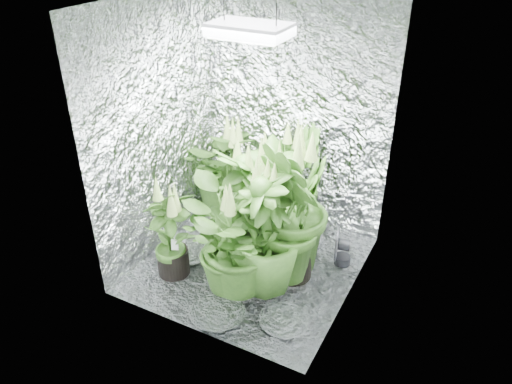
{
  "coord_description": "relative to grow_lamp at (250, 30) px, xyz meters",
  "views": [
    {
      "loc": [
        1.49,
        -2.78,
        2.51
      ],
      "look_at": [
        0.04,
        0.0,
        0.68
      ],
      "focal_mm": 35.0,
      "sensor_mm": 36.0,
      "label": 1
    }
  ],
  "objects": [
    {
      "name": "plant_b",
      "position": [
        0.01,
        0.36,
        -1.38
      ],
      "size": [
        0.66,
        0.66,
        0.99
      ],
      "rotation": [
        0.0,
        0.0,
        0.63
      ],
      "color": "black",
      "rests_on": "ground"
    },
    {
      "name": "walls",
      "position": [
        0.0,
        0.0,
        -0.83
      ],
      "size": [
        1.62,
        1.62,
        2.0
      ],
      "color": "silver",
      "rests_on": "ground"
    },
    {
      "name": "circulation_fan",
      "position": [
        0.62,
        0.34,
        -1.69
      ],
      "size": [
        0.16,
        0.28,
        0.33
      ],
      "rotation": [
        0.0,
        0.0,
        0.24
      ],
      "color": "black",
      "rests_on": "ground"
    },
    {
      "name": "plant_f",
      "position": [
        -0.49,
        -0.37,
        -1.45
      ],
      "size": [
        0.55,
        0.55,
        0.83
      ],
      "rotation": [
        0.0,
        0.0,
        4.12
      ],
      "color": "black",
      "rests_on": "ground"
    },
    {
      "name": "plant_label",
      "position": [
        -0.43,
        -0.39,
        -1.53
      ],
      "size": [
        0.06,
        0.04,
        0.08
      ],
      "primitive_type": "cube",
      "rotation": [
        -0.21,
        0.0,
        0.35
      ],
      "color": "white",
      "rests_on": "plant_f"
    },
    {
      "name": "plant_e",
      "position": [
        0.03,
        -0.33,
        -1.39
      ],
      "size": [
        0.97,
        0.97,
        0.92
      ],
      "rotation": [
        0.0,
        0.0,
        3.51
      ],
      "color": "black",
      "rests_on": "ground"
    },
    {
      "name": "plant_c",
      "position": [
        0.08,
        0.63,
        -1.35
      ],
      "size": [
        0.6,
        0.6,
        1.02
      ],
      "rotation": [
        0.0,
        0.0,
        1.76
      ],
      "color": "black",
      "rests_on": "ground"
    },
    {
      "name": "plant_d",
      "position": [
        -0.04,
        -0.03,
        -1.32
      ],
      "size": [
        0.75,
        0.75,
        1.08
      ],
      "rotation": [
        0.0,
        0.0,
        2.67
      ],
      "color": "black",
      "rests_on": "ground"
    },
    {
      "name": "ceiling",
      "position": [
        0.0,
        0.0,
        0.17
      ],
      "size": [
        1.6,
        1.6,
        0.01
      ],
      "primitive_type": "cube",
      "color": "silver",
      "rests_on": "walls"
    },
    {
      "name": "plant_h",
      "position": [
        0.21,
        -0.18,
        -1.32
      ],
      "size": [
        0.78,
        0.78,
        1.08
      ],
      "rotation": [
        0.0,
        0.0,
        5.33
      ],
      "color": "black",
      "rests_on": "ground"
    },
    {
      "name": "plant_g",
      "position": [
        0.34,
        0.03,
        -1.25
      ],
      "size": [
        0.84,
        0.84,
        1.23
      ],
      "rotation": [
        0.0,
        0.0,
        5.2
      ],
      "color": "black",
      "rests_on": "ground"
    },
    {
      "name": "grow_lamp",
      "position": [
        0.0,
        0.0,
        0.0
      ],
      "size": [
        0.5,
        0.3,
        0.22
      ],
      "color": "gray",
      "rests_on": "ceiling"
    },
    {
      "name": "plant_a",
      "position": [
        -0.58,
        0.62,
        -1.38
      ],
      "size": [
        0.96,
        0.96,
        0.94
      ],
      "rotation": [
        0.0,
        0.0,
        0.31
      ],
      "color": "black",
      "rests_on": "ground"
    },
    {
      "name": "ground",
      "position": [
        0.0,
        0.0,
        -1.83
      ],
      "size": [
        1.6,
        1.6,
        0.0
      ],
      "primitive_type": "plane",
      "color": "silver",
      "rests_on": "ground"
    }
  ]
}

